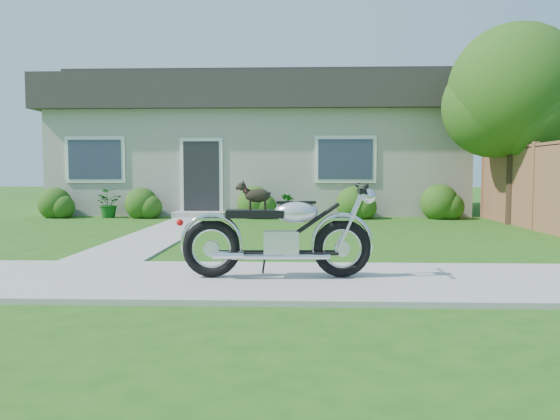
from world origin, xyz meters
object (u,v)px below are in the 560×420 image
(tree_near, at_px, (521,96))
(potted_plant_right, at_px, (288,206))
(motorcycle_with_dog, at_px, (281,235))
(fence, at_px, (535,186))
(house, at_px, (262,145))
(potted_plant_left, at_px, (107,203))

(tree_near, height_order, potted_plant_right, tree_near)
(tree_near, height_order, motorcycle_with_dog, tree_near)
(fence, distance_m, motorcycle_with_dog, 7.78)
(fence, relative_size, tree_near, 1.40)
(house, bearing_deg, motorcycle_with_dog, -85.00)
(potted_plant_left, relative_size, potted_plant_right, 1.18)
(house, relative_size, potted_plant_left, 16.09)
(potted_plant_right, bearing_deg, house, 104.98)
(potted_plant_right, xyz_separation_m, motorcycle_with_dog, (0.12, -8.52, 0.20))
(fence, bearing_deg, potted_plant_left, 164.84)
(house, distance_m, potted_plant_right, 4.01)
(house, xyz_separation_m, motorcycle_with_dog, (1.05, -11.96, -1.62))
(house, relative_size, potted_plant_right, 18.95)
(tree_near, distance_m, potted_plant_right, 6.34)
(potted_plant_right, bearing_deg, fence, -27.49)
(house, relative_size, motorcycle_with_dog, 5.67)
(house, height_order, fence, house)
(potted_plant_right, height_order, motorcycle_with_dog, motorcycle_with_dog)
(fence, distance_m, tree_near, 2.41)
(fence, height_order, motorcycle_with_dog, fence)
(tree_near, relative_size, potted_plant_left, 6.04)
(fence, relative_size, potted_plant_right, 9.96)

